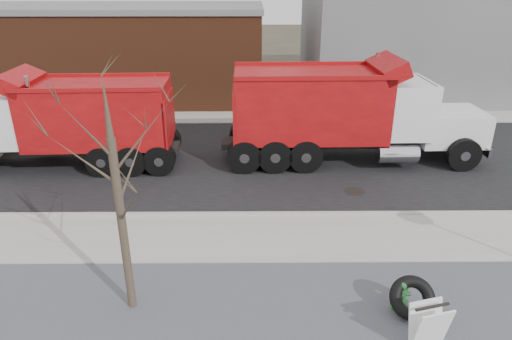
{
  "coord_description": "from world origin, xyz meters",
  "views": [
    {
      "loc": [
        -0.5,
        -10.82,
        6.85
      ],
      "look_at": [
        -0.39,
        1.87,
        1.4
      ],
      "focal_mm": 32.0,
      "sensor_mm": 36.0,
      "label": 1
    }
  ],
  "objects_px": {
    "dump_truck_red_a": "(345,110)",
    "dump_truck_red_b": "(69,119)",
    "fire_hydrant": "(401,296)",
    "sandwich_board": "(429,327)",
    "truck_tire": "(412,298)"
  },
  "relations": [
    {
      "from": "sandwich_board",
      "to": "truck_tire",
      "type": "bearing_deg",
      "value": 74.52
    },
    {
      "from": "truck_tire",
      "to": "dump_truck_red_b",
      "type": "relative_size",
      "value": 0.12
    },
    {
      "from": "fire_hydrant",
      "to": "truck_tire",
      "type": "bearing_deg",
      "value": -49.69
    },
    {
      "from": "truck_tire",
      "to": "dump_truck_red_a",
      "type": "height_order",
      "value": "dump_truck_red_a"
    },
    {
      "from": "fire_hydrant",
      "to": "truck_tire",
      "type": "distance_m",
      "value": 0.27
    },
    {
      "from": "truck_tire",
      "to": "dump_truck_red_b",
      "type": "bearing_deg",
      "value": 140.38
    },
    {
      "from": "fire_hydrant",
      "to": "sandwich_board",
      "type": "bearing_deg",
      "value": -88.23
    },
    {
      "from": "fire_hydrant",
      "to": "dump_truck_red_a",
      "type": "xyz_separation_m",
      "value": [
        0.31,
        8.9,
        1.7
      ]
    },
    {
      "from": "fire_hydrant",
      "to": "truck_tire",
      "type": "xyz_separation_m",
      "value": [
        0.19,
        -0.17,
        0.08
      ]
    },
    {
      "from": "truck_tire",
      "to": "dump_truck_red_a",
      "type": "xyz_separation_m",
      "value": [
        0.12,
        9.07,
        1.62
      ]
    },
    {
      "from": "dump_truck_red_a",
      "to": "dump_truck_red_b",
      "type": "xyz_separation_m",
      "value": [
        -10.43,
        -0.53,
        -0.18
      ]
    },
    {
      "from": "truck_tire",
      "to": "dump_truck_red_a",
      "type": "bearing_deg",
      "value": 89.25
    },
    {
      "from": "truck_tire",
      "to": "sandwich_board",
      "type": "relative_size",
      "value": 1.05
    },
    {
      "from": "truck_tire",
      "to": "dump_truck_red_b",
      "type": "height_order",
      "value": "dump_truck_red_b"
    },
    {
      "from": "fire_hydrant",
      "to": "sandwich_board",
      "type": "distance_m",
      "value": 1.18
    }
  ]
}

